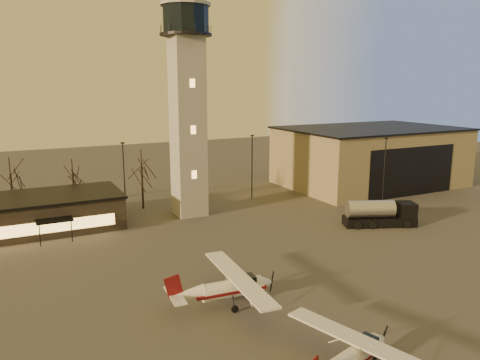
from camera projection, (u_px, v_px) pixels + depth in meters
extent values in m
plane|color=#454240|center=(317.00, 302.00, 39.28)|extent=(220.00, 220.00, 0.00)
cube|color=#A19F99|center=(188.00, 129.00, 63.06)|extent=(4.00, 4.00, 24.00)
cylinder|color=black|center=(186.00, 35.00, 60.58)|extent=(6.80, 6.80, 0.30)
cylinder|color=black|center=(186.00, 20.00, 60.21)|extent=(6.00, 6.00, 3.40)
cylinder|color=#A19F99|center=(185.00, 4.00, 59.82)|extent=(6.60, 6.60, 0.40)
cube|color=#91845F|center=(370.00, 157.00, 83.85)|extent=(30.00, 20.00, 10.00)
cube|color=black|center=(371.00, 128.00, 82.80)|extent=(30.60, 20.60, 0.30)
cube|color=black|center=(412.00, 172.00, 75.30)|extent=(18.00, 0.10, 8.00)
cube|color=black|center=(15.00, 217.00, 57.14)|extent=(25.00, 10.00, 4.00)
cube|color=black|center=(13.00, 200.00, 56.70)|extent=(25.40, 10.40, 0.30)
cube|color=#F5B556|center=(16.00, 231.00, 52.83)|extent=(22.00, 0.08, 1.40)
cube|color=black|center=(54.00, 220.00, 53.54)|extent=(4.00, 2.00, 0.20)
cylinder|color=black|center=(124.00, 179.00, 64.45)|extent=(0.16, 0.16, 10.00)
cube|color=black|center=(122.00, 143.00, 63.42)|extent=(0.50, 0.25, 0.18)
cylinder|color=black|center=(252.00, 168.00, 73.27)|extent=(0.16, 0.16, 10.00)
cube|color=black|center=(252.00, 136.00, 72.24)|extent=(0.50, 0.25, 0.18)
cylinder|color=black|center=(384.00, 172.00, 69.83)|extent=(0.16, 0.16, 10.00)
cube|color=black|center=(386.00, 138.00, 68.81)|extent=(0.50, 0.25, 0.18)
cylinder|color=black|center=(74.00, 192.00, 67.53)|extent=(0.28, 0.28, 5.25)
cylinder|color=black|center=(142.00, 188.00, 67.91)|extent=(0.28, 0.28, 6.16)
cylinder|color=black|center=(195.00, 183.00, 73.75)|extent=(0.28, 0.28, 4.97)
cylinder|color=black|center=(12.00, 193.00, 65.72)|extent=(0.28, 0.28, 5.60)
cylinder|color=silver|center=(356.00, 356.00, 29.32)|extent=(4.77, 2.54, 1.30)
cone|color=silver|center=(379.00, 340.00, 31.12)|extent=(1.21, 1.44, 1.24)
cube|color=black|center=(365.00, 343.00, 29.89)|extent=(1.73, 1.43, 0.70)
cube|color=#600F0D|center=(355.00, 358.00, 29.19)|extent=(5.55, 2.81, 0.22)
cube|color=silver|center=(361.00, 342.00, 29.49)|extent=(4.54, 10.96, 0.14)
cylinder|color=silver|center=(232.00, 288.00, 38.57)|extent=(5.25, 1.84, 1.46)
cone|color=silver|center=(265.00, 283.00, 39.70)|extent=(1.11, 1.46, 1.39)
cone|color=silver|center=(188.00, 294.00, 37.11)|extent=(2.78, 1.43, 1.23)
cube|color=black|center=(245.00, 281.00, 38.89)|extent=(1.76, 1.30, 0.78)
cube|color=#5C0D0F|center=(230.00, 289.00, 38.50)|extent=(6.15, 1.95, 0.25)
cube|color=silver|center=(239.00, 277.00, 38.60)|extent=(2.60, 12.42, 0.16)
cube|color=silver|center=(175.00, 295.00, 36.71)|extent=(1.28, 3.77, 0.09)
cube|color=#5C0D0F|center=(174.00, 286.00, 36.50)|extent=(1.56, 0.21, 1.90)
cube|color=black|center=(379.00, 221.00, 60.15)|extent=(9.38, 5.92, 1.18)
cube|color=black|center=(406.00, 210.00, 60.08)|extent=(2.93, 3.10, 1.93)
cube|color=black|center=(412.00, 207.00, 60.06)|extent=(0.89, 1.91, 1.07)
cylinder|color=silver|center=(370.00, 209.00, 59.73)|extent=(6.40, 4.41, 2.25)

